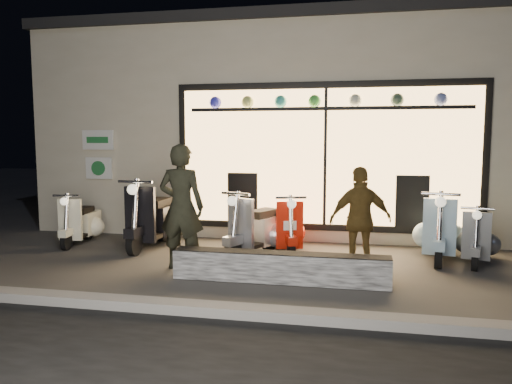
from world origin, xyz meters
TOP-DOWN VIEW (x-y plane):
  - ground at (0.00, 0.00)m, footprint 40.00×40.00m
  - kerb at (0.00, -2.00)m, footprint 40.00×0.25m
  - shop_building at (0.00, 4.98)m, footprint 10.20×6.23m
  - graffiti_barrier at (0.39, -0.65)m, footprint 2.85×0.28m
  - scooter_silver at (-0.17, 0.93)m, footprint 0.83×1.40m
  - scooter_red at (0.19, 1.22)m, footprint 0.67×1.33m
  - scooter_black at (-2.11, 1.20)m, footprint 0.54×1.62m
  - scooter_cream at (-3.52, 1.14)m, footprint 0.50×1.26m
  - scooter_blue at (2.66, 1.25)m, footprint 0.61×1.49m
  - scooter_grey at (3.19, 1.07)m, footprint 0.59×1.23m
  - man at (-1.11, -0.23)m, footprint 0.67×0.44m
  - woman at (1.42, 0.10)m, footprint 0.94×0.58m

SIDE VIEW (x-z plane):
  - ground at x=0.00m, z-range 0.00..0.00m
  - kerb at x=0.00m, z-range 0.00..0.12m
  - graffiti_barrier at x=0.39m, z-range 0.00..0.40m
  - scooter_grey at x=3.19m, z-range -0.09..0.79m
  - scooter_cream at x=-3.52m, z-range -0.09..0.81m
  - scooter_red at x=0.19m, z-range -0.09..0.86m
  - scooter_silver at x=-0.17m, z-range -0.10..0.92m
  - scooter_blue at x=2.66m, z-range -0.10..0.95m
  - scooter_black at x=-2.11m, z-range -0.11..1.05m
  - woman at x=1.42m, z-range 0.00..1.49m
  - man at x=-1.11m, z-range 0.00..1.81m
  - shop_building at x=0.00m, z-range 0.00..4.20m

